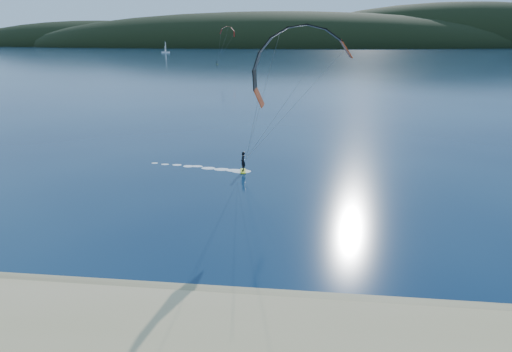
# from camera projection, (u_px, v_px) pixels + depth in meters

# --- Properties ---
(wet_sand) EXTENTS (220.00, 2.50, 0.10)m
(wet_sand) POSITION_uv_depth(u_px,v_px,m) (206.00, 299.00, 21.83)
(wet_sand) COLOR olive
(wet_sand) RESTS_ON ground
(headland) EXTENTS (1200.00, 310.00, 140.00)m
(headland) POSITION_uv_depth(u_px,v_px,m) (303.00, 47.00, 722.46)
(headland) COLOR black
(headland) RESTS_ON ground
(kitesurfer_near) EXTENTS (20.99, 7.90, 13.76)m
(kitesurfer_near) POSITION_uv_depth(u_px,v_px,m) (300.00, 80.00, 35.12)
(kitesurfer_near) COLOR #C2D519
(kitesurfer_near) RESTS_ON ground
(kitesurfer_far) EXTENTS (11.19, 7.87, 17.62)m
(kitesurfer_far) POSITION_uv_depth(u_px,v_px,m) (227.00, 34.00, 212.10)
(kitesurfer_far) COLOR #C2D519
(kitesurfer_far) RESTS_ON ground
(sailboat) EXTENTS (8.00, 5.09, 11.28)m
(sailboat) POSITION_uv_depth(u_px,v_px,m) (166.00, 52.00, 409.95)
(sailboat) COLOR white
(sailboat) RESTS_ON ground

